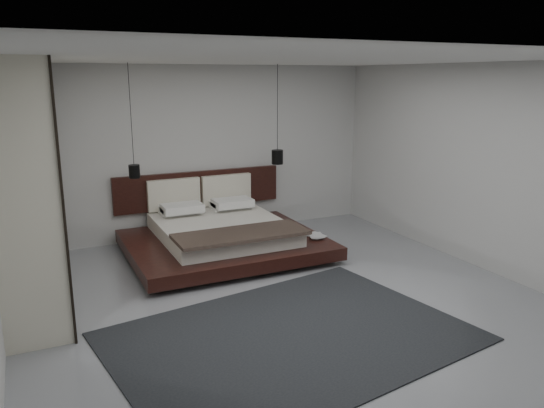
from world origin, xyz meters
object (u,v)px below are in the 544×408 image
pendant_left (134,171)px  pendant_right (277,157)px  lattice_screen (2,177)px  wardrobe (22,183)px  rug (291,337)px  bed (221,234)px

pendant_left → pendant_right: 2.31m
lattice_screen → pendant_left: size_ratio=1.59×
lattice_screen → pendant_left: pendant_left is taller
lattice_screen → wardrobe: bearing=-77.9°
lattice_screen → pendant_right: 4.05m
pendant_left → rug: (0.87, -3.31, -1.27)m
rug → wardrobe: bearing=136.4°
bed → pendant_left: size_ratio=1.73×
lattice_screen → rug: 4.48m
pendant_left → rug: 3.66m
wardrobe → rug: size_ratio=0.82×
lattice_screen → bed: lattice_screen is taller
pendant_right → bed: bearing=-158.8°
bed → lattice_screen: bearing=169.3°
lattice_screen → pendant_right: size_ratio=1.64×
bed → wardrobe: 2.93m
wardrobe → rug: 3.54m
lattice_screen → bed: size_ratio=0.92×
pendant_left → wardrobe: bearing=-144.0°
lattice_screen → rug: bearing=-52.7°
lattice_screen → rug: size_ratio=0.74×
lattice_screen → bed: bearing=-10.7°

